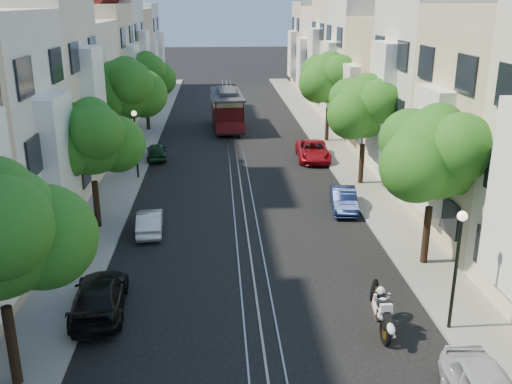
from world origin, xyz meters
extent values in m
plane|color=black|center=(0.00, 28.00, 0.00)|extent=(200.00, 200.00, 0.00)
cube|color=gray|center=(7.25, 28.00, 0.06)|extent=(2.50, 80.00, 0.12)
cube|color=gray|center=(-7.25, 28.00, 0.06)|extent=(2.50, 80.00, 0.12)
cube|color=gray|center=(-0.55, 28.00, 0.01)|extent=(0.06, 80.00, 0.02)
cube|color=gray|center=(0.00, 28.00, 0.01)|extent=(0.06, 80.00, 0.02)
cube|color=gray|center=(0.55, 28.00, 0.01)|extent=(0.06, 80.00, 0.02)
cube|color=tan|center=(0.00, 28.00, 0.00)|extent=(0.08, 80.00, 0.01)
cube|color=white|center=(8.20, 12.00, 4.20)|extent=(0.90, 3.04, 5.50)
cube|color=silver|center=(12.00, 20.00, 6.00)|extent=(7.00, 8.00, 12.00)
cube|color=white|center=(8.20, 20.00, 5.04)|extent=(0.90, 3.04, 6.60)
cube|color=#C6B28C|center=(12.00, 28.00, 4.50)|extent=(7.00, 8.00, 9.00)
cube|color=white|center=(8.20, 28.00, 3.78)|extent=(0.90, 3.04, 4.95)
cube|color=white|center=(12.00, 36.00, 5.25)|extent=(7.00, 8.00, 10.50)
cube|color=white|center=(8.20, 36.00, 4.41)|extent=(0.90, 3.04, 5.78)
cube|color=beige|center=(12.00, 44.00, 5.75)|extent=(7.00, 8.00, 11.50)
cube|color=white|center=(8.20, 44.00, 4.83)|extent=(0.90, 3.04, 6.32)
cube|color=silver|center=(12.00, 52.00, 4.75)|extent=(7.00, 8.00, 9.50)
cube|color=white|center=(8.20, 52.00, 3.99)|extent=(0.90, 3.04, 5.23)
cube|color=beige|center=(12.00, 60.00, 5.00)|extent=(7.00, 8.00, 10.00)
cube|color=white|center=(8.20, 60.00, 4.20)|extent=(0.90, 3.04, 5.50)
cube|color=white|center=(-8.20, 12.00, 4.12)|extent=(0.90, 3.04, 5.39)
cube|color=beige|center=(-12.00, 20.00, 5.88)|extent=(7.00, 8.00, 11.76)
cube|color=white|center=(-8.20, 20.00, 4.94)|extent=(0.90, 3.04, 6.47)
cube|color=silver|center=(-12.00, 28.00, 4.41)|extent=(7.00, 8.00, 8.82)
cube|color=white|center=(-8.20, 28.00, 3.70)|extent=(0.90, 3.04, 4.85)
cube|color=beige|center=(-12.00, 36.00, 5.14)|extent=(7.00, 8.00, 10.29)
cube|color=white|center=(-8.20, 36.00, 4.32)|extent=(0.90, 3.04, 5.66)
cube|color=silver|center=(-12.00, 44.00, 5.63)|extent=(7.00, 8.00, 11.27)
cube|color=white|center=(-8.20, 44.00, 4.73)|extent=(0.90, 3.04, 6.20)
cube|color=#C6B28C|center=(-12.00, 52.00, 4.66)|extent=(7.00, 8.00, 9.31)
cube|color=white|center=(-8.20, 52.00, 3.91)|extent=(0.90, 3.04, 5.12)
cube|color=white|center=(-12.00, 60.00, 4.90)|extent=(7.00, 8.00, 9.80)
cube|color=white|center=(-8.20, 60.00, 4.12)|extent=(0.90, 3.04, 5.39)
cylinder|color=black|center=(7.20, 9.00, 1.34)|extent=(0.30, 0.30, 2.45)
sphere|color=#1B5114|center=(7.20, 9.00, 4.81)|extent=(3.64, 3.64, 3.64)
sphere|color=#1B5114|center=(8.30, 9.50, 4.41)|extent=(2.91, 2.91, 2.91)
sphere|color=#1B5114|center=(6.25, 8.30, 4.51)|extent=(2.84, 2.84, 2.84)
sphere|color=#1B5114|center=(7.30, 9.10, 5.71)|extent=(2.18, 2.18, 2.18)
cylinder|color=black|center=(7.20, 20.00, 1.31)|extent=(0.30, 0.30, 2.38)
sphere|color=#1B5114|center=(7.20, 20.00, 4.68)|extent=(3.54, 3.54, 3.54)
sphere|color=#1B5114|center=(8.30, 20.50, 4.28)|extent=(2.83, 2.83, 2.83)
sphere|color=#1B5114|center=(6.25, 19.30, 4.38)|extent=(2.76, 2.76, 2.76)
sphere|color=#1B5114|center=(7.30, 20.10, 5.58)|extent=(2.12, 2.12, 2.12)
cylinder|color=black|center=(7.20, 31.00, 1.38)|extent=(0.30, 0.30, 2.52)
sphere|color=#1B5114|center=(7.20, 31.00, 4.94)|extent=(3.74, 3.74, 3.74)
sphere|color=#1B5114|center=(8.30, 31.50, 4.54)|extent=(3.00, 3.00, 3.00)
sphere|color=#1B5114|center=(6.25, 30.30, 4.64)|extent=(2.92, 2.92, 2.92)
sphere|color=#1B5114|center=(7.30, 31.10, 5.84)|extent=(2.25, 2.25, 2.25)
cylinder|color=black|center=(-7.20, 2.00, 1.34)|extent=(0.30, 0.30, 2.45)
sphere|color=#1B5114|center=(-6.10, 2.50, 4.41)|extent=(2.91, 2.91, 2.91)
cylinder|color=black|center=(-7.20, 14.00, 1.26)|extent=(0.30, 0.30, 2.27)
sphere|color=#1B5114|center=(-7.20, 14.00, 4.47)|extent=(3.38, 3.38, 3.38)
sphere|color=#1B5114|center=(-6.10, 14.50, 4.07)|extent=(2.70, 2.70, 2.70)
sphere|color=#1B5114|center=(-8.15, 13.30, 4.17)|extent=(2.64, 2.64, 2.64)
sphere|color=#1B5114|center=(-7.10, 14.10, 5.38)|extent=(2.03, 2.03, 2.03)
cylinder|color=black|center=(-7.20, 25.00, 1.43)|extent=(0.30, 0.30, 2.62)
sphere|color=#1B5114|center=(-7.20, 25.00, 5.14)|extent=(3.90, 3.90, 3.90)
sphere|color=#1B5114|center=(-6.10, 25.50, 4.74)|extent=(3.12, 3.12, 3.12)
sphere|color=#1B5114|center=(-8.15, 24.30, 4.84)|extent=(3.04, 3.04, 3.04)
sphere|color=#1B5114|center=(-7.10, 25.10, 6.04)|extent=(2.34, 2.34, 2.34)
cylinder|color=black|center=(-7.20, 36.00, 1.31)|extent=(0.30, 0.30, 2.38)
sphere|color=#1B5114|center=(-7.20, 36.00, 4.68)|extent=(3.54, 3.54, 3.54)
sphere|color=#1B5114|center=(-6.10, 36.50, 4.28)|extent=(2.83, 2.83, 2.83)
sphere|color=#1B5114|center=(-8.15, 35.30, 4.38)|extent=(2.76, 2.76, 2.76)
sphere|color=#1B5114|center=(-7.10, 36.10, 5.58)|extent=(2.12, 2.12, 2.12)
cylinder|color=black|center=(6.30, 4.00, 2.12)|extent=(0.12, 0.12, 4.00)
sphere|color=#FFF2CC|center=(6.30, 4.00, 4.12)|extent=(0.32, 0.32, 0.32)
cylinder|color=black|center=(-6.30, 22.00, 2.12)|extent=(0.12, 0.12, 4.00)
sphere|color=#FFF2CC|center=(-6.30, 22.00, 4.12)|extent=(0.32, 0.32, 0.32)
torus|color=black|center=(3.95, 3.43, 0.35)|extent=(0.19, 0.88, 0.88)
torus|color=black|center=(3.92, 4.85, 1.12)|extent=(0.52, 0.83, 0.85)
ellipsoid|color=silver|center=(3.94, 4.08, 0.94)|extent=(0.54, 1.20, 1.02)
ellipsoid|color=silver|center=(3.94, 3.79, 1.17)|extent=(0.45, 0.66, 0.58)
cube|color=black|center=(3.96, 3.31, 0.93)|extent=(0.27, 0.62, 0.42)
cube|color=silver|center=(3.95, 3.76, 1.20)|extent=(0.40, 0.66, 0.30)
sphere|color=black|center=(3.94, 4.14, 1.33)|extent=(0.31, 0.31, 0.31)
cube|color=black|center=(-0.50, 36.37, 0.45)|extent=(2.71, 8.14, 0.30)
cube|color=#480C10|center=(-0.50, 36.37, 1.66)|extent=(2.66, 5.14, 2.41)
cube|color=beige|center=(-0.50, 36.37, 2.56)|extent=(2.71, 5.19, 0.60)
cube|color=#2D2D30|center=(-0.50, 36.37, 2.96)|extent=(2.91, 8.15, 0.18)
cube|color=#2D2D30|center=(-0.50, 36.37, 3.21)|extent=(1.63, 4.59, 0.35)
imported|color=#0B153B|center=(5.24, 15.71, 0.58)|extent=(1.62, 3.66, 1.17)
imported|color=maroon|center=(5.25, 25.74, 0.65)|extent=(2.40, 4.77, 1.29)
imported|color=black|center=(-5.60, 5.98, 0.64)|extent=(2.09, 4.51, 1.28)
imported|color=silver|center=(-4.64, 13.29, 0.54)|extent=(1.36, 3.35, 1.08)
imported|color=#163720|center=(-5.60, 26.63, 0.56)|extent=(1.66, 3.43, 1.13)
camera|label=1|loc=(-1.30, -12.21, 10.54)|focal=40.00mm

